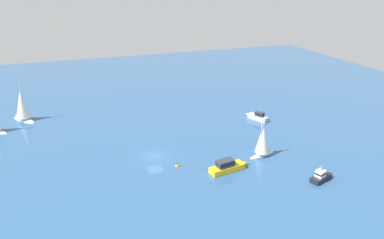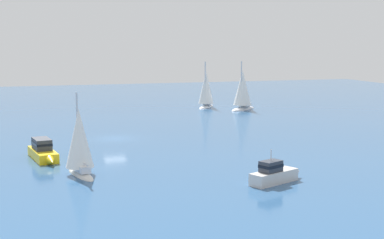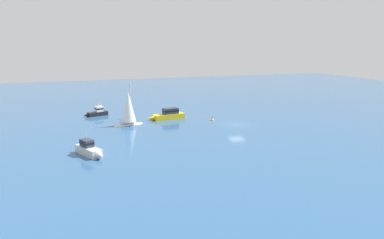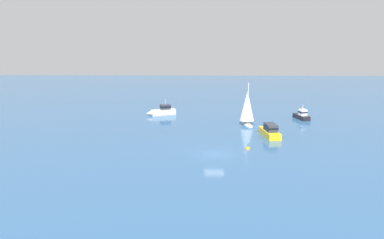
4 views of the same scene
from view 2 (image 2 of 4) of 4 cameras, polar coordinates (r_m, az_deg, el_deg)
ground_plane at (r=67.07m, az=-7.67°, el=-1.89°), size 166.41×166.41×0.00m
sailboat at (r=49.07m, az=-11.09°, el=-2.40°), size 2.82×5.38×7.34m
launch at (r=56.63m, az=-14.55°, el=-3.08°), size 2.67×7.16×1.94m
launch_1 at (r=46.44m, az=8.31°, el=-5.35°), size 5.50×3.33×2.79m
sloop at (r=94.46m, az=5.04°, el=2.70°), size 6.33×5.51×8.45m
yacht at (r=97.35m, az=1.40°, el=2.90°), size 4.67×5.34×8.14m
channel_buoy at (r=63.95m, az=-11.34°, el=-2.44°), size 0.64×0.64×1.05m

